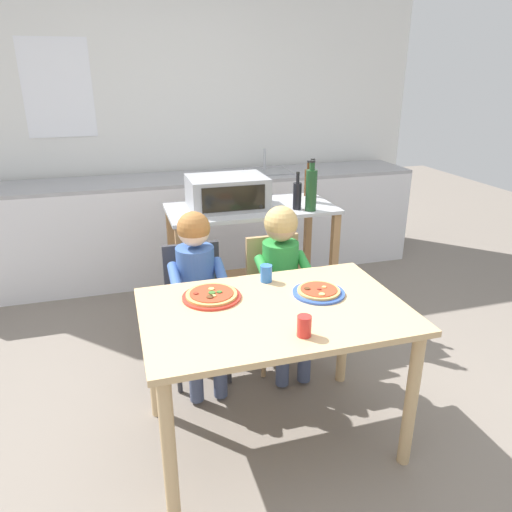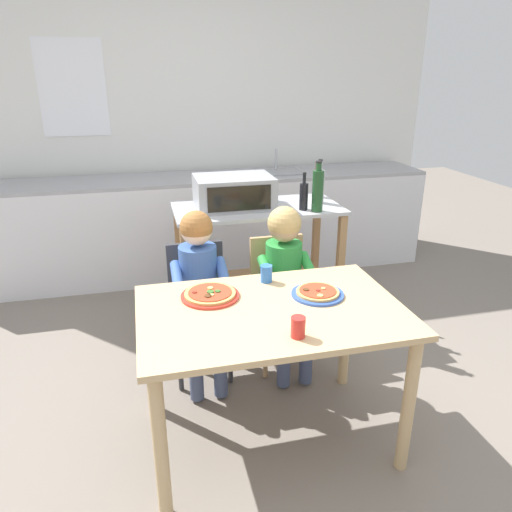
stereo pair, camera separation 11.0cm
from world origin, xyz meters
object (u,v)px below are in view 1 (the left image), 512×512
object	(u,v)px
child_in_blue_striped_shirt	(198,281)
drinking_cup_red	(304,326)
bottle_dark_olive_oil	(308,182)
bottle_tall_green_wine	(297,195)
pizza_plate_red_rimmed	(212,296)
dining_chair_left	(196,301)
dining_chair_right	(276,291)
kitchen_island_cart	(251,246)
child_in_green_shirt	(283,269)
bottle_clear_vinegar	(312,185)
drinking_cup_blue	(266,273)
toaster_oven	(227,192)
pizza_plate_blue_rimmed	(319,292)
bottle_squat_spirits	(311,189)
dining_table	(274,329)

from	to	relation	value
child_in_blue_striped_shirt	drinking_cup_red	distance (m)	0.93
bottle_dark_olive_oil	bottle_tall_green_wine	size ratio (longest dim) A/B	1.03
bottle_tall_green_wine	pizza_plate_red_rimmed	distance (m)	1.21
dining_chair_left	dining_chair_right	world-z (taller)	same
kitchen_island_cart	child_in_green_shirt	size ratio (longest dim) A/B	1.13
bottle_clear_vinegar	drinking_cup_blue	distance (m)	1.16
bottle_tall_green_wine	pizza_plate_red_rimmed	size ratio (longest dim) A/B	0.89
toaster_oven	bottle_tall_green_wine	size ratio (longest dim) A/B	2.06
pizza_plate_red_rimmed	pizza_plate_blue_rimmed	xyz separation A→B (m)	(0.52, -0.11, -0.00)
bottle_tall_green_wine	child_in_blue_striped_shirt	bearing A→B (deg)	-148.30
kitchen_island_cart	bottle_squat_spirits	distance (m)	0.61
child_in_blue_striped_shirt	pizza_plate_red_rimmed	distance (m)	0.42
dining_chair_right	kitchen_island_cart	bearing A→B (deg)	92.10
toaster_oven	dining_chair_left	size ratio (longest dim) A/B	0.65
drinking_cup_blue	drinking_cup_red	bearing A→B (deg)	-91.73
dining_chair_left	bottle_clear_vinegar	bearing A→B (deg)	28.51
drinking_cup_red	toaster_oven	bearing A→B (deg)	88.49
dining_table	bottle_tall_green_wine	bearing A→B (deg)	64.03
dining_chair_right	drinking_cup_red	size ratio (longest dim) A/B	8.93
bottle_clear_vinegar	child_in_blue_striped_shirt	xyz separation A→B (m)	(-0.96, -0.64, -0.36)
bottle_dark_olive_oil	drinking_cup_red	world-z (taller)	bottle_dark_olive_oil
bottle_clear_vinegar	dining_chair_right	size ratio (longest dim) A/B	0.38
bottle_clear_vinegar	child_in_green_shirt	bearing A→B (deg)	-124.49
toaster_oven	child_in_blue_striped_shirt	size ratio (longest dim) A/B	0.51
bottle_squat_spirits	dining_chair_right	bearing A→B (deg)	-138.12
bottle_clear_vinegar	drinking_cup_blue	world-z (taller)	bottle_clear_vinegar
bottle_squat_spirits	drinking_cup_red	bearing A→B (deg)	-113.54
drinking_cup_red	child_in_blue_striped_shirt	bearing A→B (deg)	108.98
child_in_blue_striped_shirt	pizza_plate_blue_rimmed	xyz separation A→B (m)	(0.52, -0.52, 0.09)
child_in_blue_striped_shirt	pizza_plate_blue_rimmed	bearing A→B (deg)	-44.76
bottle_tall_green_wine	dining_chair_right	distance (m)	0.69
pizza_plate_blue_rimmed	child_in_green_shirt	bearing A→B (deg)	89.98
pizza_plate_blue_rimmed	drinking_cup_red	xyz separation A→B (m)	(-0.22, -0.35, 0.03)
bottle_dark_olive_oil	drinking_cup_red	size ratio (longest dim) A/B	2.92
dining_table	child_in_blue_striped_shirt	distance (m)	0.65
bottle_squat_spirits	pizza_plate_red_rimmed	bearing A→B (deg)	-135.95
bottle_dark_olive_oil	toaster_oven	bearing A→B (deg)	-167.02
bottle_tall_green_wine	kitchen_island_cart	bearing A→B (deg)	151.97
drinking_cup_blue	bottle_clear_vinegar	bearing A→B (deg)	55.53
kitchen_island_cart	toaster_oven	xyz separation A→B (m)	(-0.16, 0.03, 0.40)
pizza_plate_blue_rimmed	drinking_cup_red	size ratio (longest dim) A/B	2.86
bottle_tall_green_wine	drinking_cup_red	world-z (taller)	bottle_tall_green_wine
dining_chair_left	drinking_cup_blue	bearing A→B (deg)	-52.69
drinking_cup_blue	drinking_cup_red	xyz separation A→B (m)	(-0.02, -0.57, 0.00)
bottle_clear_vinegar	kitchen_island_cart	bearing A→B (deg)	-179.73
bottle_squat_spirits	drinking_cup_red	distance (m)	1.44
kitchen_island_cart	bottle_dark_olive_oil	world-z (taller)	bottle_dark_olive_oil
bottle_squat_spirits	pizza_plate_red_rimmed	xyz separation A→B (m)	(-0.86, -0.84, -0.28)
toaster_oven	drinking_cup_blue	distance (m)	0.98
kitchen_island_cart	bottle_squat_spirits	size ratio (longest dim) A/B	3.45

